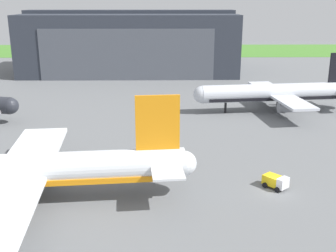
# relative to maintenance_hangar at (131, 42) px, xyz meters

# --- Properties ---
(ground_plane) EXTENTS (440.00, 440.00, 0.00)m
(ground_plane) POSITION_rel_maintenance_hangar_xyz_m (27.16, -103.61, -10.70)
(ground_plane) COLOR slate
(grass_field_strip) EXTENTS (440.00, 56.00, 0.08)m
(grass_field_strip) POSITION_rel_maintenance_hangar_xyz_m (27.16, 66.02, -10.66)
(grass_field_strip) COLOR #46802E
(grass_field_strip) RESTS_ON ground_plane
(maintenance_hangar) EXTENTS (75.71, 37.97, 22.33)m
(maintenance_hangar) POSITION_rel_maintenance_hangar_xyz_m (0.00, 0.00, 0.00)
(maintenance_hangar) COLOR #2D333D
(maintenance_hangar) RESTS_ON ground_plane
(airliner_far_right) EXTENTS (39.87, 30.60, 13.83)m
(airliner_far_right) POSITION_rel_maintenance_hangar_xyz_m (38.91, -59.35, -6.26)
(airliner_far_right) COLOR silver
(airliner_far_right) RESTS_ON ground_plane
(airliner_near_right) EXTENTS (48.85, 39.00, 14.19)m
(airliner_near_right) POSITION_rel_maintenance_hangar_xyz_m (-8.02, -106.11, -6.32)
(airliner_near_right) COLOR silver
(airliner_near_right) RESTS_ON ground_plane
(baggage_tug) EXTENTS (3.67, 3.83, 1.94)m
(baggage_tug) POSITION_rel_maintenance_hangar_xyz_m (27.81, -102.42, -9.65)
(baggage_tug) COLOR silver
(baggage_tug) RESTS_ON ground_plane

